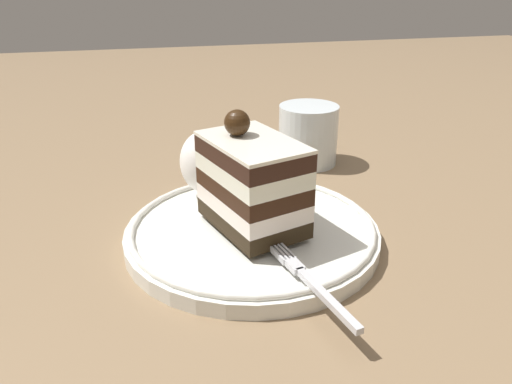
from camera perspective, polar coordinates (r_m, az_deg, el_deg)
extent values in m
plane|color=#856B4D|center=(0.45, 0.06, -6.60)|extent=(2.40, 2.40, 0.00)
cylinder|color=white|center=(0.46, 0.00, -4.71)|extent=(0.23, 0.23, 0.01)
torus|color=white|center=(0.46, 0.00, -3.75)|extent=(0.22, 0.22, 0.01)
cube|color=black|center=(0.45, -0.98, -2.86)|extent=(0.11, 0.09, 0.02)
cube|color=white|center=(0.44, -0.99, -1.10)|extent=(0.11, 0.09, 0.02)
cube|color=black|center=(0.44, -1.01, 0.71)|extent=(0.11, 0.09, 0.02)
cube|color=white|center=(0.43, -1.02, 2.57)|extent=(0.11, 0.09, 0.02)
cube|color=black|center=(0.42, -1.04, 4.48)|extent=(0.11, 0.09, 0.02)
cube|color=white|center=(0.42, -1.05, 5.65)|extent=(0.11, 0.09, 0.00)
sphere|color=#311D0D|center=(0.43, -2.15, 7.84)|extent=(0.02, 0.02, 0.02)
ellipsoid|color=white|center=(0.51, -5.85, 3.38)|extent=(0.05, 0.05, 0.06)
cube|color=silver|center=(0.36, 8.03, -11.82)|extent=(0.08, 0.02, 0.00)
cube|color=silver|center=(0.39, 4.46, -8.38)|extent=(0.02, 0.01, 0.00)
cube|color=silver|center=(0.41, 3.60, -6.76)|extent=(0.03, 0.01, 0.00)
cube|color=silver|center=(0.41, 3.18, -6.87)|extent=(0.03, 0.01, 0.00)
cube|color=silver|center=(0.41, 2.76, -6.98)|extent=(0.03, 0.01, 0.00)
cube|color=silver|center=(0.40, 2.34, -7.08)|extent=(0.03, 0.01, 0.00)
cylinder|color=silver|center=(0.64, 5.91, 6.46)|extent=(0.07, 0.07, 0.07)
cylinder|color=#B7232D|center=(0.64, 5.87, 5.70)|extent=(0.06, 0.06, 0.05)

